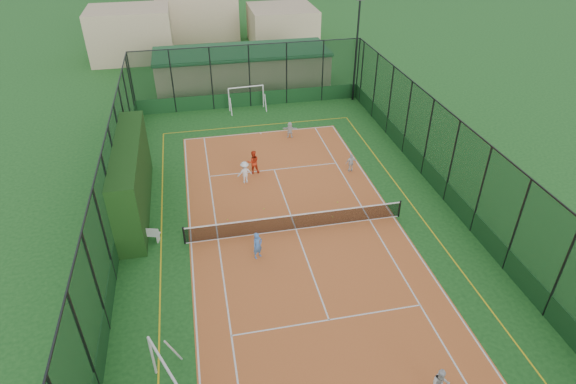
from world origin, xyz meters
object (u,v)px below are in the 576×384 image
(floodlight_ne, at_px, (356,51))
(child_near_mid, at_px, (258,245))
(child_far_right, at_px, (351,163))
(child_far_back, at_px, (290,130))
(child_near_right, at_px, (440,384))
(white_bench, at_px, (144,233))
(futsal_goal_far, at_px, (246,98))
(child_far_left, at_px, (245,172))
(coach, at_px, (253,162))
(futsal_goal_near, at_px, (169,384))
(clubhouse, at_px, (242,68))

(floodlight_ne, xyz_separation_m, child_near_mid, (-10.90, -18.38, -3.40))
(child_far_right, xyz_separation_m, child_far_back, (-2.77, 5.52, -0.03))
(floodlight_ne, xyz_separation_m, child_far_right, (-3.88, -11.37, -3.51))
(child_near_right, bearing_deg, child_far_right, 99.99)
(child_near_right, height_order, child_far_right, child_near_right)
(white_bench, height_order, futsal_goal_far, futsal_goal_far)
(child_far_left, relative_size, coach, 0.93)
(child_far_left, relative_size, child_far_back, 1.22)
(futsal_goal_near, xyz_separation_m, futsal_goal_far, (6.06, 25.36, -0.06))
(floodlight_ne, xyz_separation_m, futsal_goal_near, (-15.06, -25.50, -3.14))
(floodlight_ne, relative_size, white_bench, 4.99)
(child_near_right, xyz_separation_m, child_far_back, (-0.86, 21.37, -0.11))
(floodlight_ne, bearing_deg, child_near_right, -102.01)
(floodlight_ne, distance_m, child_near_right, 28.05)
(child_near_right, bearing_deg, futsal_goal_near, -173.70)
(clubhouse, distance_m, child_near_mid, 23.91)
(child_far_left, xyz_separation_m, child_far_back, (3.95, 5.49, -0.13))
(clubhouse, xyz_separation_m, white_bench, (-7.80, -21.32, -1.11))
(white_bench, xyz_separation_m, child_far_back, (9.75, 10.06, 0.13))
(child_far_left, distance_m, child_far_right, 6.73)
(white_bench, relative_size, futsal_goal_far, 0.57)
(child_near_mid, relative_size, coach, 0.94)
(futsal_goal_near, bearing_deg, coach, -42.83)
(child_far_back, bearing_deg, futsal_goal_far, -52.84)
(futsal_goal_far, relative_size, coach, 1.89)
(futsal_goal_far, relative_size, child_far_back, 2.48)
(white_bench, xyz_separation_m, child_near_right, (10.61, -11.31, 0.24))
(futsal_goal_far, xyz_separation_m, child_far_left, (-1.60, -11.21, -0.21))
(clubhouse, height_order, white_bench, clubhouse)
(child_near_right, bearing_deg, coach, 120.58)
(white_bench, distance_m, child_far_left, 7.38)
(child_far_right, bearing_deg, clubhouse, -77.43)
(clubhouse, xyz_separation_m, futsal_goal_near, (-6.46, -30.90, -0.59))
(futsal_goal_far, distance_m, child_far_right, 12.35)
(coach, bearing_deg, child_far_left, 57.03)
(futsal_goal_near, bearing_deg, white_bench, -16.26)
(white_bench, height_order, child_near_mid, child_near_mid)
(child_near_mid, distance_m, child_far_right, 9.92)
(clubhouse, distance_m, coach, 15.75)
(coach, bearing_deg, child_far_right, 168.93)
(floodlight_ne, distance_m, futsal_goal_near, 29.78)
(clubhouse, distance_m, white_bench, 22.73)
(white_bench, height_order, child_far_left, child_far_left)
(white_bench, bearing_deg, futsal_goal_near, -65.43)
(floodlight_ne, bearing_deg, white_bench, -135.86)
(futsal_goal_far, xyz_separation_m, child_far_back, (2.35, -5.72, -0.34))
(futsal_goal_far, bearing_deg, child_far_back, -72.02)
(white_bench, height_order, child_far_back, child_far_back)
(floodlight_ne, relative_size, child_far_right, 6.80)
(floodlight_ne, xyz_separation_m, coach, (-9.93, -10.28, -3.35))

